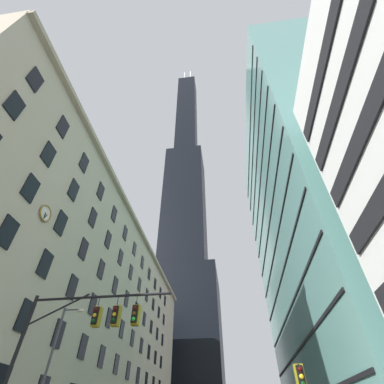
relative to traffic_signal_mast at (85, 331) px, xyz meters
The scene contains 6 objects.
station_building 30.73m from the traffic_signal_mast, 118.23° to the left, with size 13.53×70.66×30.00m.
dark_skyscraper 102.83m from the traffic_signal_mast, 95.98° to the left, with size 25.99×25.99×215.83m.
glass_office_midrise 34.80m from the traffic_signal_mast, 41.44° to the left, with size 14.19×35.66×50.68m.
traffic_signal_mast is the anchor object (origin of this frame).
traffic_light_near_right 11.07m from the traffic_signal_mast, ahead, with size 0.40×0.63×4.00m.
street_lamppost 7.86m from the traffic_signal_mast, 130.25° to the left, with size 1.77×0.32×9.00m.
Camera 1 is at (4.26, -11.49, 1.81)m, focal length 25.43 mm.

